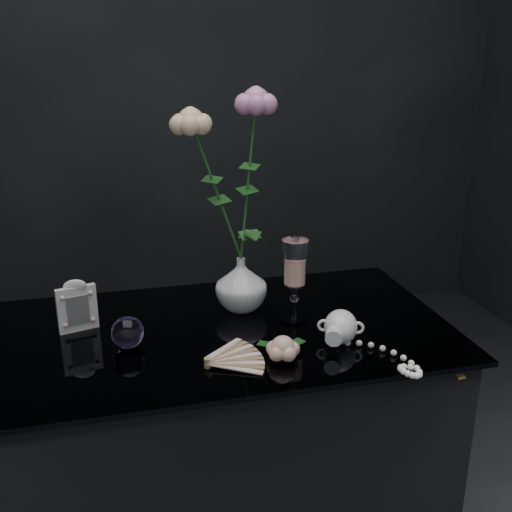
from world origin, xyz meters
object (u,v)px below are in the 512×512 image
object	(u,v)px
paperweight	(128,332)
picture_frame	(77,305)
loose_rose	(283,348)
vase	(241,284)
pearl_jar	(341,325)
wine_glass	(295,281)

from	to	relation	value
paperweight	picture_frame	bearing A→B (deg)	133.69
loose_rose	paperweight	bearing A→B (deg)	157.02
vase	pearl_jar	world-z (taller)	vase
wine_glass	paperweight	xyz separation A→B (m)	(-0.39, -0.04, -0.07)
wine_glass	picture_frame	world-z (taller)	wine_glass
paperweight	pearl_jar	bearing A→B (deg)	-10.52
picture_frame	pearl_jar	world-z (taller)	picture_frame
picture_frame	paperweight	xyz separation A→B (m)	(0.11, -0.11, -0.03)
picture_frame	paperweight	size ratio (longest dim) A/B	1.77
picture_frame	loose_rose	size ratio (longest dim) A/B	0.80
picture_frame	loose_rose	xyz separation A→B (m)	(0.41, -0.24, -0.04)
loose_rose	wine_glass	bearing A→B (deg)	66.14
wine_glass	pearl_jar	world-z (taller)	wine_glass
loose_rose	vase	bearing A→B (deg)	96.10
pearl_jar	vase	bearing A→B (deg)	150.60
paperweight	loose_rose	size ratio (longest dim) A/B	0.45
wine_glass	vase	bearing A→B (deg)	136.62
wine_glass	loose_rose	bearing A→B (deg)	-114.42
loose_rose	pearl_jar	size ratio (longest dim) A/B	0.59
pearl_jar	picture_frame	bearing A→B (deg)	-176.46
vase	loose_rose	world-z (taller)	vase
picture_frame	pearl_jar	distance (m)	0.59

